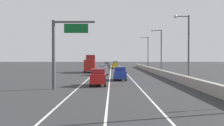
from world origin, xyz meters
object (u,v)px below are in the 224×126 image
Objects in this scene: lamp_post_right_fourth at (146,51)px; car_yellow_0 at (114,66)px; car_gray_4 at (106,65)px; car_silver_2 at (102,70)px; car_blue_1 at (119,74)px; box_truck at (89,64)px; car_green_3 at (114,64)px; car_red_5 at (97,77)px; overhead_sign_gantry at (59,46)px; lamp_post_right_third at (159,48)px; lamp_post_right_second at (185,44)px.

lamp_post_right_fourth reaches higher than car_yellow_0.
car_silver_2 is at bearing -90.04° from car_gray_4.
car_blue_1 is 56.29m from car_gray_4.
car_green_3 is at bearing 79.60° from box_truck.
car_blue_1 is (-8.35, -33.54, -4.32)m from lamp_post_right_fourth.
car_blue_1 is at bearing -103.98° from lamp_post_right_fourth.
car_red_5 is at bearing -92.89° from car_yellow_0.
overhead_sign_gantry reaches higher than car_gray_4.
car_silver_2 is (-11.33, -20.74, -4.28)m from lamp_post_right_fourth.
car_blue_1 is 8.74m from car_red_5.
lamp_post_right_second is at bearing -89.20° from lamp_post_right_third.
lamp_post_right_second reaches higher than car_red_5.
overhead_sign_gantry is at bearing -135.67° from car_red_5.
lamp_post_right_second is 38.49m from lamp_post_right_fourth.
car_red_5 is at bearing -89.73° from car_silver_2.
lamp_post_right_third is at bearing 90.80° from lamp_post_right_second.
lamp_post_right_third is at bearing 59.14° from car_blue_1.
box_truck is (-5.99, -21.30, 0.89)m from car_yellow_0.
overhead_sign_gantry is 56.48m from car_yellow_0.
lamp_post_right_fourth is 14.15m from car_yellow_0.
lamp_post_right_fourth reaches higher than car_gray_4.
overhead_sign_gantry is 1.84× the size of car_silver_2.
car_green_3 is at bearing 101.44° from lamp_post_right_third.
car_silver_2 is 0.91× the size of car_green_3.
lamp_post_right_fourth is at bearing 61.35° from car_silver_2.
car_green_3 is at bearing 88.90° from car_yellow_0.
car_silver_2 is 43.88m from car_green_3.
lamp_post_right_second is at bearing 15.78° from car_red_5.
lamp_post_right_third reaches higher than car_gray_4.
car_green_3 is (0.24, 12.68, 0.09)m from car_yellow_0.
lamp_post_right_third is 2.25× the size of car_silver_2.
overhead_sign_gantry is 0.82× the size of lamp_post_right_third.
car_yellow_0 is at bearing 87.11° from car_red_5.
overhead_sign_gantry reaches higher than box_truck.
car_blue_1 is 1.03× the size of car_red_5.
car_silver_2 is at bearing 103.11° from car_blue_1.
lamp_post_right_third is 43.35m from car_green_3.
car_red_5 is at bearing 44.33° from overhead_sign_gantry.
car_silver_2 is (-11.80, 17.75, -4.28)m from lamp_post_right_second.
car_silver_2 is 10.35m from box_truck.
car_gray_4 is at bearing 102.34° from car_yellow_0.
lamp_post_right_second reaches higher than car_green_3.
lamp_post_right_second is at bearing -81.84° from car_green_3.
car_blue_1 is (6.80, 12.08, -3.72)m from overhead_sign_gantry.
lamp_post_right_second reaches higher than car_gray_4.
box_truck reaches higher than car_blue_1.
car_blue_1 is at bearing 150.72° from lamp_post_right_second.
lamp_post_right_third is at bearing -74.66° from car_gray_4.
lamp_post_right_third is (15.35, 26.38, 0.60)m from overhead_sign_gantry.
car_yellow_0 is (-9.07, 48.84, -4.36)m from lamp_post_right_second.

